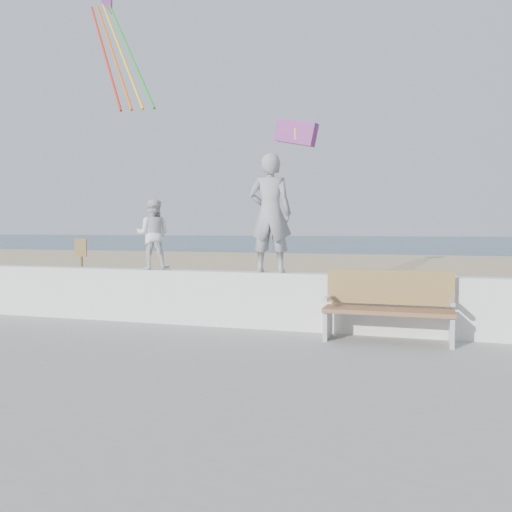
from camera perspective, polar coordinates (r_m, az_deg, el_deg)
name	(u,v)px	position (r m, az deg, el deg)	size (l,w,h in m)	color
ground	(200,368)	(7.13, -5.93, -11.62)	(220.00, 220.00, 0.00)	#294352
sand	(323,289)	(15.68, 7.08, -3.46)	(90.00, 40.00, 0.08)	tan
seawall	(248,299)	(8.85, -0.86, -4.58)	(30.00, 0.35, 0.90)	silver
adult	(270,213)	(8.67, 1.49, 4.52)	(0.69, 0.45, 1.89)	gray
child	(153,234)	(9.44, -10.79, 2.25)	(0.59, 0.46, 1.20)	silver
bench	(388,305)	(7.98, 13.76, -5.07)	(1.80, 0.57, 1.00)	#8E603E
parafoil_kite	(297,133)	(11.33, 4.37, 12.82)	(0.94, 0.39, 0.63)	red
big_kite	(113,32)	(15.28, -14.81, 21.80)	(3.60, 3.54, 4.67)	red
sign	(81,264)	(13.31, -17.92, -0.82)	(0.32, 0.07, 1.46)	olive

